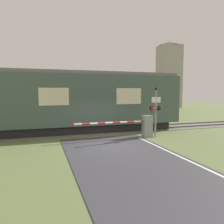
% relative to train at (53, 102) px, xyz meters
% --- Properties ---
extents(ground_plane, '(80.00, 80.00, 0.00)m').
position_rel_train_xyz_m(ground_plane, '(2.75, -4.23, -2.21)').
color(ground_plane, '#5B6B3D').
extents(track_bed, '(36.00, 3.20, 0.13)m').
position_rel_train_xyz_m(track_bed, '(2.75, 0.00, -2.19)').
color(track_bed, '#666056').
rests_on(track_bed, ground_plane).
extents(train, '(18.62, 2.72, 4.33)m').
position_rel_train_xyz_m(train, '(0.00, 0.00, 0.00)').
color(train, black).
rests_on(train, ground_plane).
extents(crossing_barrier, '(5.15, 0.44, 1.39)m').
position_rel_train_xyz_m(crossing_barrier, '(5.40, -3.04, -1.47)').
color(crossing_barrier, gray).
rests_on(crossing_barrier, ground_plane).
extents(signal_post, '(0.79, 0.26, 3.20)m').
position_rel_train_xyz_m(signal_post, '(6.15, -3.34, -0.38)').
color(signal_post, gray).
rests_on(signal_post, ground_plane).
extents(distant_building, '(4.05, 4.05, 12.42)m').
position_rel_train_xyz_m(distant_building, '(22.59, 20.90, 4.08)').
color(distant_building, '#9E998E').
rests_on(distant_building, ground_plane).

